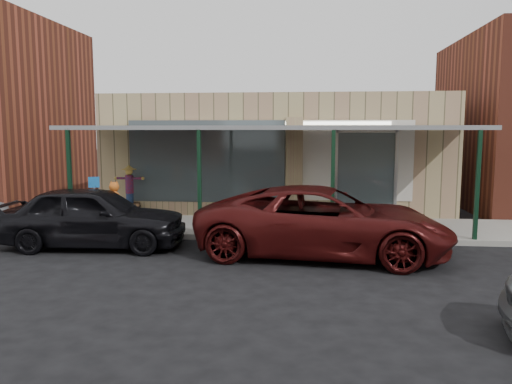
# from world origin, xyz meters

# --- Properties ---
(ground) EXTENTS (120.00, 120.00, 0.00)m
(ground) POSITION_xyz_m (0.00, 0.00, 0.00)
(ground) COLOR black
(ground) RESTS_ON ground
(sidewalk) EXTENTS (40.00, 3.20, 0.15)m
(sidewalk) POSITION_xyz_m (0.00, 3.60, 0.07)
(sidewalk) COLOR gray
(sidewalk) RESTS_ON ground
(storefront) EXTENTS (12.00, 6.25, 4.20)m
(storefront) POSITION_xyz_m (-0.00, 8.16, 2.09)
(storefront) COLOR tan
(storefront) RESTS_ON ground
(awning) EXTENTS (12.00, 3.00, 3.04)m
(awning) POSITION_xyz_m (0.00, 3.56, 3.01)
(awning) COLOR slate
(awning) RESTS_ON ground
(block_buildings_near) EXTENTS (61.00, 8.00, 8.00)m
(block_buildings_near) POSITION_xyz_m (2.01, 9.20, 3.77)
(block_buildings_near) COLOR brown
(block_buildings_near) RESTS_ON ground
(barrel_scarecrow) EXTENTS (1.03, 0.74, 1.70)m
(barrel_scarecrow) POSITION_xyz_m (-4.69, 4.61, 0.72)
(barrel_scarecrow) COLOR #543821
(barrel_scarecrow) RESTS_ON sidewalk
(barrel_pumpkin) EXTENTS (0.67, 0.67, 0.71)m
(barrel_pumpkin) POSITION_xyz_m (-1.05, 3.20, 0.40)
(barrel_pumpkin) COLOR #543821
(barrel_pumpkin) RESTS_ON sidewalk
(handicap_sign) EXTENTS (0.30, 0.13, 1.50)m
(handicap_sign) POSITION_xyz_m (-5.00, 2.60, 1.11)
(handicap_sign) COLOR gray
(handicap_sign) RESTS_ON sidewalk
(parked_sedan) EXTENTS (4.79, 2.15, 1.63)m
(parked_sedan) POSITION_xyz_m (-4.30, 0.89, 0.80)
(parked_sedan) COLOR black
(parked_sedan) RESTS_ON ground
(car_maroon) EXTENTS (6.23, 3.37, 1.66)m
(car_maroon) POSITION_xyz_m (1.53, 0.65, 0.83)
(car_maroon) COLOR #430D0D
(car_maroon) RESTS_ON ground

